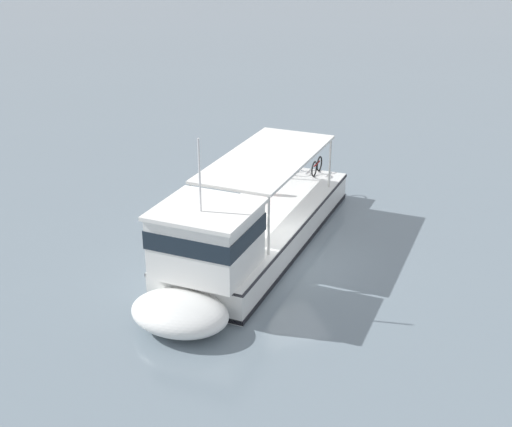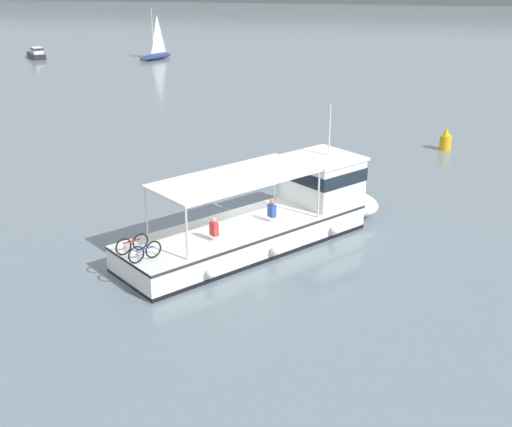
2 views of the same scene
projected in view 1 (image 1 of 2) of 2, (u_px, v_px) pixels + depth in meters
name	position (u px, v px, depth m)	size (l,w,h in m)	color
ground_plane	(288.00, 264.00, 22.82)	(400.00, 400.00, 0.00)	slate
ferry_main	(244.00, 235.00, 22.61)	(10.67, 11.62, 5.32)	white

